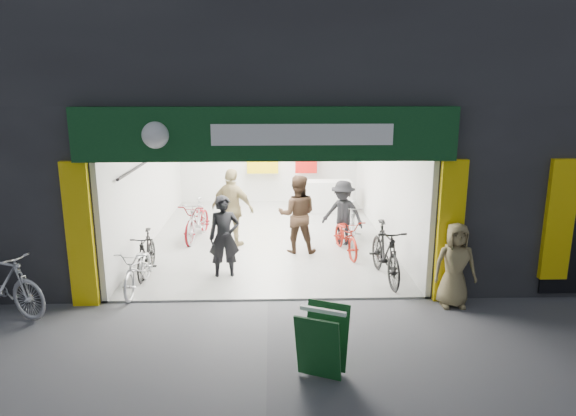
{
  "coord_description": "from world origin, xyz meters",
  "views": [
    {
      "loc": [
        0.09,
        -8.71,
        3.87
      ],
      "look_at": [
        0.42,
        1.5,
        1.38
      ],
      "focal_mm": 32.0,
      "sensor_mm": 36.0,
      "label": 1
    }
  ],
  "objects_px": {
    "bike_right_front": "(385,253)",
    "parked_bike": "(2,283)",
    "bike_left_front": "(138,268)",
    "sandwich_board": "(322,340)",
    "pedestrian_near": "(455,265)"
  },
  "relations": [
    {
      "from": "parked_bike",
      "to": "pedestrian_near",
      "type": "distance_m",
      "value": 7.8
    },
    {
      "from": "bike_left_front",
      "to": "bike_right_front",
      "type": "distance_m",
      "value": 4.83
    },
    {
      "from": "bike_left_front",
      "to": "sandwich_board",
      "type": "height_order",
      "value": "sandwich_board"
    },
    {
      "from": "bike_left_front",
      "to": "bike_right_front",
      "type": "height_order",
      "value": "bike_right_front"
    },
    {
      "from": "pedestrian_near",
      "to": "sandwich_board",
      "type": "bearing_deg",
      "value": -137.95
    },
    {
      "from": "bike_left_front",
      "to": "sandwich_board",
      "type": "relative_size",
      "value": 1.78
    },
    {
      "from": "pedestrian_near",
      "to": "parked_bike",
      "type": "bearing_deg",
      "value": -177.51
    },
    {
      "from": "bike_right_front",
      "to": "parked_bike",
      "type": "height_order",
      "value": "bike_right_front"
    },
    {
      "from": "bike_right_front",
      "to": "sandwich_board",
      "type": "xyz_separation_m",
      "value": [
        -1.6,
        -3.41,
        -0.07
      ]
    },
    {
      "from": "parked_bike",
      "to": "bike_left_front",
      "type": "bearing_deg",
      "value": -38.9
    },
    {
      "from": "parked_bike",
      "to": "sandwich_board",
      "type": "distance_m",
      "value": 5.64
    },
    {
      "from": "bike_right_front",
      "to": "pedestrian_near",
      "type": "bearing_deg",
      "value": -56.08
    },
    {
      "from": "bike_left_front",
      "to": "pedestrian_near",
      "type": "xyz_separation_m",
      "value": [
        5.77,
        -0.9,
        0.33
      ]
    },
    {
      "from": "sandwich_board",
      "to": "parked_bike",
      "type": "bearing_deg",
      "value": -177.82
    },
    {
      "from": "pedestrian_near",
      "to": "sandwich_board",
      "type": "xyz_separation_m",
      "value": [
        -2.55,
        -2.16,
        -0.25
      ]
    }
  ]
}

